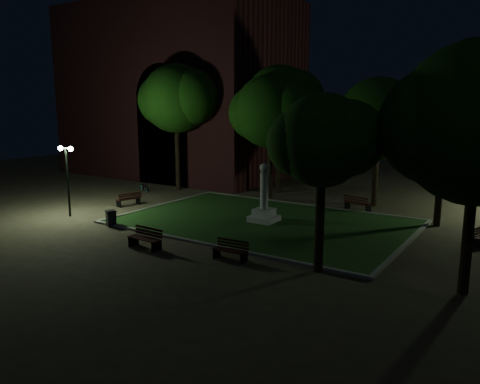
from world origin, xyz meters
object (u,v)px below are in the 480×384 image
(monument, at_px, (264,205))
(bench_near_left, at_px, (146,239))
(bicycle, at_px, (145,187))
(bench_near_right, at_px, (231,251))
(bench_left_side, at_px, (129,199))
(trash_bin, at_px, (111,218))
(bench_far_side, at_px, (357,204))

(monument, relative_size, bench_near_left, 1.87)
(bicycle, bearing_deg, bench_near_right, -98.69)
(bench_near_right, xyz_separation_m, bench_left_side, (-11.36, 5.08, 0.02))
(trash_bin, distance_m, bicycle, 9.77)
(bench_near_left, distance_m, bench_near_right, 4.18)
(bench_left_side, height_order, trash_bin, bench_left_side)
(bench_near_right, xyz_separation_m, trash_bin, (-8.39, 0.99, 0.04))
(monument, relative_size, bench_left_side, 1.93)
(monument, distance_m, trash_bin, 8.22)
(monument, height_order, bench_near_left, monument)
(monument, bearing_deg, bench_near_right, -71.97)
(bench_near_left, bearing_deg, trash_bin, 159.57)
(bench_far_side, height_order, trash_bin, bench_far_side)
(bench_near_right, xyz_separation_m, bicycle, (-13.90, 9.06, -0.00))
(bench_near_right, distance_m, trash_bin, 8.45)
(bench_near_right, bearing_deg, trash_bin, 168.84)
(bench_left_side, xyz_separation_m, trash_bin, (2.97, -4.10, 0.02))
(trash_bin, bearing_deg, bench_left_side, 125.93)
(bench_left_side, bearing_deg, trash_bin, 51.47)
(bench_near_left, relative_size, bench_far_side, 0.98)
(bench_near_right, bearing_deg, monument, 103.57)
(bench_near_right, distance_m, bench_left_side, 12.45)
(monument, xyz_separation_m, trash_bin, (-6.40, -5.13, -0.53))
(bench_near_left, height_order, bench_near_right, bench_near_left)
(bench_far_side, distance_m, bicycle, 15.44)
(bench_left_side, bearing_deg, bicycle, -131.87)
(bench_near_left, distance_m, bench_far_side, 13.63)
(monument, relative_size, bicycle, 2.17)
(bench_left_side, distance_m, trash_bin, 5.06)
(monument, xyz_separation_m, bench_far_side, (3.30, 5.60, -0.53))
(bench_near_left, height_order, bicycle, bench_near_left)
(bench_far_side, bearing_deg, trash_bin, 59.77)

